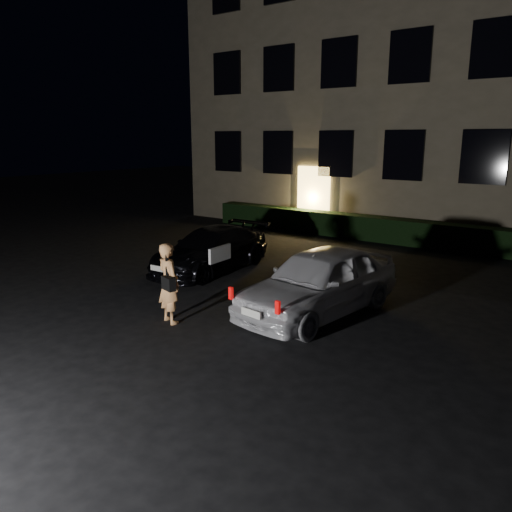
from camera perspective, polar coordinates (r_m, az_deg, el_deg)
The scene contains 6 objects.
ground at distance 9.49m, azimuth -8.47°, elevation -9.11°, with size 80.00×80.00×0.00m, color black.
building at distance 22.19m, azimuth 20.82°, elevation 18.79°, with size 20.00×8.11×12.00m.
hedge at distance 18.09m, azimuth 15.47°, elevation 2.80°, with size 15.00×0.70×0.85m, color black.
sedan at distance 13.83m, azimuth -5.17°, elevation 0.73°, with size 1.89×4.17×1.17m.
hatch at distance 10.44m, azimuth 7.21°, elevation -2.88°, with size 2.18×4.29×1.40m.
man at distance 9.98m, azimuth -9.93°, elevation -3.07°, with size 0.68×0.55×1.62m.
Camera 1 is at (6.23, -6.18, 3.62)m, focal length 35.00 mm.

